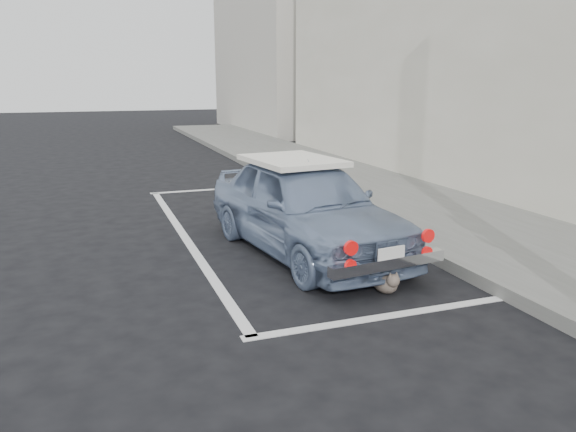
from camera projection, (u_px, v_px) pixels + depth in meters
name	position (u px, v px, depth m)	size (l,w,h in m)	color
ground	(323.00, 304.00, 5.75)	(80.00, 80.00, 0.00)	black
sidewalk	(463.00, 225.00, 8.62)	(2.80, 40.00, 0.15)	#61615C
shop_building	(547.00, 13.00, 10.68)	(3.50, 18.00, 7.00)	beige
building_far	(277.00, 40.00, 25.19)	(3.50, 10.00, 8.00)	#BCB7AB
pline_rear	(390.00, 316.00, 5.46)	(3.00, 0.12, 0.01)	silver
pline_front	(223.00, 189.00, 11.86)	(3.00, 0.12, 0.01)	silver
pline_side	(185.00, 237.00, 8.20)	(0.12, 7.00, 0.01)	silver
retro_coupe	(305.00, 206.00, 7.34)	(1.94, 3.85, 1.26)	#7286A8
cat	(386.00, 281.00, 6.03)	(0.25, 0.54, 0.29)	#62594B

